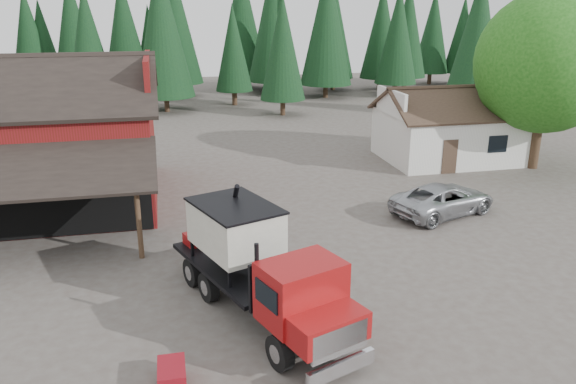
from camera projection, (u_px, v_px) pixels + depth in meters
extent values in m
plane|color=#4B423B|center=(295.00, 267.00, 20.89)|extent=(120.00, 120.00, 0.00)
cube|color=maroon|center=(26.00, 153.00, 27.06)|extent=(12.00, 10.00, 5.00)
cube|color=black|center=(1.00, 87.00, 23.64)|extent=(12.80, 5.53, 2.35)
cube|color=black|center=(27.00, 74.00, 28.27)|extent=(12.80, 5.53, 2.35)
cube|color=maroon|center=(148.00, 76.00, 27.21)|extent=(0.25, 7.00, 2.00)
cylinder|color=#382619|center=(139.00, 224.00, 21.22)|extent=(0.20, 0.20, 2.80)
cube|color=black|center=(1.00, 195.00, 22.55)|extent=(11.70, 0.08, 3.90)
cube|color=silver|center=(449.00, 136.00, 35.16)|extent=(8.00, 6.00, 3.00)
cube|color=#38281E|center=(465.00, 104.00, 33.06)|extent=(8.60, 3.42, 1.80)
cube|color=#38281E|center=(441.00, 96.00, 35.84)|extent=(8.60, 3.42, 1.80)
cube|color=silver|center=(391.00, 102.00, 33.62)|extent=(0.20, 4.20, 1.50)
cube|color=silver|center=(510.00, 98.00, 35.29)|extent=(0.20, 4.20, 1.50)
cube|color=#38281E|center=(450.00, 157.00, 32.21)|extent=(0.90, 0.06, 2.00)
cube|color=black|center=(498.00, 144.00, 32.65)|extent=(1.20, 0.06, 1.00)
cylinder|color=#382619|center=(535.00, 142.00, 33.19)|extent=(0.60, 0.60, 3.20)
sphere|color=#195112|center=(547.00, 62.00, 31.73)|extent=(8.00, 8.00, 8.00)
sphere|color=#195112|center=(517.00, 83.00, 32.60)|extent=(4.40, 4.40, 4.40)
sphere|color=#195112|center=(569.00, 80.00, 31.49)|extent=(4.80, 4.80, 4.80)
cylinder|color=#382619|center=(283.00, 106.00, 49.66)|extent=(0.44, 0.44, 1.60)
cone|color=black|center=(283.00, 47.00, 48.05)|extent=(3.96, 3.96, 9.00)
cylinder|color=#382619|center=(470.00, 107.00, 49.29)|extent=(0.44, 0.44, 1.60)
cone|color=black|center=(477.00, 35.00, 47.37)|extent=(4.84, 4.84, 11.00)
cylinder|color=#382619|center=(167.00, 103.00, 51.27)|extent=(0.44, 0.44, 1.60)
cone|color=black|center=(162.00, 28.00, 49.19)|extent=(5.28, 5.28, 12.00)
cylinder|color=black|center=(280.00, 352.00, 14.90)|extent=(0.65, 1.05, 1.00)
cylinder|color=black|center=(337.00, 331.00, 15.89)|extent=(0.65, 1.05, 1.00)
cylinder|color=black|center=(209.00, 287.00, 18.37)|extent=(0.65, 1.05, 1.00)
cylinder|color=black|center=(259.00, 272.00, 19.36)|extent=(0.65, 1.05, 1.00)
cylinder|color=black|center=(193.00, 272.00, 19.38)|extent=(0.65, 1.05, 1.00)
cylinder|color=black|center=(241.00, 259.00, 20.37)|extent=(0.65, 1.05, 1.00)
cube|color=black|center=(256.00, 287.00, 17.59)|extent=(3.67, 7.68, 0.36)
cube|color=silver|center=(341.00, 368.00, 14.27)|extent=(2.02, 0.88, 0.41)
cube|color=silver|center=(340.00, 341.00, 14.12)|extent=(1.65, 0.69, 0.82)
cube|color=maroon|center=(327.00, 327.00, 14.51)|extent=(2.33, 1.82, 0.77)
cube|color=maroon|center=(301.00, 291.00, 15.29)|extent=(2.59, 2.21, 1.68)
cube|color=black|center=(317.00, 293.00, 14.62)|extent=(1.82, 0.73, 0.82)
cylinder|color=black|center=(257.00, 271.00, 15.31)|extent=(0.16, 0.16, 1.64)
cube|color=black|center=(283.00, 279.00, 16.02)|extent=(2.13, 0.88, 1.46)
cube|color=black|center=(237.00, 265.00, 18.53)|extent=(4.01, 5.75, 0.15)
cube|color=beige|center=(235.00, 227.00, 18.10)|extent=(3.01, 3.54, 1.46)
cone|color=beige|center=(236.00, 253.00, 18.39)|extent=(2.57, 2.57, 0.64)
cube|color=black|center=(235.00, 206.00, 17.86)|extent=(3.12, 3.66, 0.07)
cylinder|color=black|center=(232.00, 215.00, 19.42)|extent=(0.35, 2.02, 2.78)
cube|color=maroon|center=(194.00, 240.00, 19.90)|extent=(0.77, 0.87, 0.41)
cylinder|color=silver|center=(319.00, 306.00, 16.64)|extent=(0.79, 1.03, 0.51)
imported|color=#AEB1B6|center=(443.00, 199.00, 26.00)|extent=(5.71, 4.02, 1.45)
cube|color=maroon|center=(172.00, 376.00, 14.27)|extent=(0.71, 1.11, 0.60)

